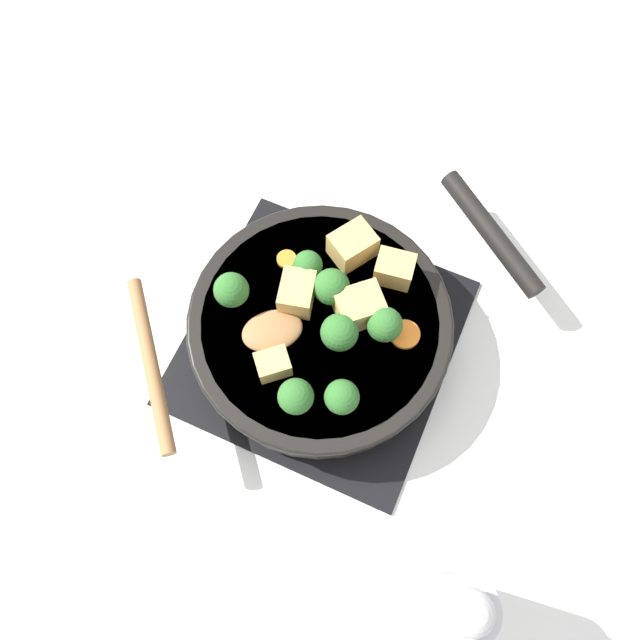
% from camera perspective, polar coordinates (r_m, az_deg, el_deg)
% --- Properties ---
extents(ground_plane, '(2.40, 2.40, 0.00)m').
position_cam_1_polar(ground_plane, '(0.77, 0.00, -2.05)').
color(ground_plane, silver).
extents(front_burner_grate, '(0.31, 0.31, 0.03)m').
position_cam_1_polar(front_burner_grate, '(0.76, 0.00, -1.75)').
color(front_burner_grate, black).
rests_on(front_burner_grate, ground_plane).
extents(skillet_pan, '(0.41, 0.37, 0.05)m').
position_cam_1_polar(skillet_pan, '(0.72, 0.22, -0.50)').
color(skillet_pan, black).
rests_on(skillet_pan, front_burner_grate).
extents(wooden_spoon, '(0.21, 0.22, 0.02)m').
position_cam_1_polar(wooden_spoon, '(0.69, -10.18, -2.53)').
color(wooden_spoon, olive).
rests_on(wooden_spoon, skillet_pan).
extents(tofu_cube_center_large, '(0.06, 0.06, 0.04)m').
position_cam_1_polar(tofu_cube_center_large, '(0.72, 3.15, 6.75)').
color(tofu_cube_center_large, tan).
rests_on(tofu_cube_center_large, skillet_pan).
extents(tofu_cube_near_handle, '(0.06, 0.06, 0.04)m').
position_cam_1_polar(tofu_cube_near_handle, '(0.68, 3.61, 1.17)').
color(tofu_cube_near_handle, tan).
rests_on(tofu_cube_near_handle, skillet_pan).
extents(tofu_cube_east_chunk, '(0.05, 0.05, 0.04)m').
position_cam_1_polar(tofu_cube_east_chunk, '(0.69, -2.11, 2.47)').
color(tofu_cube_east_chunk, tan).
rests_on(tofu_cube_east_chunk, skillet_pan).
extents(tofu_cube_west_chunk, '(0.04, 0.05, 0.03)m').
position_cam_1_polar(tofu_cube_west_chunk, '(0.71, 6.81, 4.64)').
color(tofu_cube_west_chunk, tan).
rests_on(tofu_cube_west_chunk, skillet_pan).
extents(tofu_cube_back_piece, '(0.04, 0.05, 0.03)m').
position_cam_1_polar(tofu_cube_back_piece, '(0.67, -4.32, -4.06)').
color(tofu_cube_back_piece, tan).
rests_on(tofu_cube_back_piece, skillet_pan).
extents(broccoli_floret_near_spoon, '(0.03, 0.03, 0.04)m').
position_cam_1_polar(broccoli_floret_near_spoon, '(0.70, -1.12, 5.01)').
color(broccoli_floret_near_spoon, '#709956').
rests_on(broccoli_floret_near_spoon, skillet_pan).
extents(broccoli_floret_center_top, '(0.04, 0.04, 0.05)m').
position_cam_1_polar(broccoli_floret_center_top, '(0.67, 5.91, -0.42)').
color(broccoli_floret_center_top, '#709956').
rests_on(broccoli_floret_center_top, skillet_pan).
extents(broccoli_floret_east_rim, '(0.04, 0.04, 0.05)m').
position_cam_1_polar(broccoli_floret_east_rim, '(0.69, -8.10, 2.71)').
color(broccoli_floret_east_rim, '#709956').
rests_on(broccoli_floret_east_rim, skillet_pan).
extents(broccoli_floret_west_rim, '(0.04, 0.04, 0.05)m').
position_cam_1_polar(broccoli_floret_west_rim, '(0.66, 1.80, -1.15)').
color(broccoli_floret_west_rim, '#709956').
rests_on(broccoli_floret_west_rim, skillet_pan).
extents(broccoli_floret_north_edge, '(0.04, 0.04, 0.05)m').
position_cam_1_polar(broccoli_floret_north_edge, '(0.68, 1.37, 2.91)').
color(broccoli_floret_north_edge, '#709956').
rests_on(broccoli_floret_north_edge, skillet_pan).
extents(broccoli_floret_south_cluster, '(0.04, 0.04, 0.04)m').
position_cam_1_polar(broccoli_floret_south_cluster, '(0.64, 2.01, -7.06)').
color(broccoli_floret_south_cluster, '#709956').
rests_on(broccoli_floret_south_cluster, skillet_pan).
extents(broccoli_floret_mid_floret, '(0.04, 0.04, 0.05)m').
position_cam_1_polar(broccoli_floret_mid_floret, '(0.64, -2.23, -7.01)').
color(broccoli_floret_mid_floret, '#709956').
rests_on(broccoli_floret_mid_floret, skillet_pan).
extents(carrot_slice_orange_thin, '(0.02, 0.02, 0.01)m').
position_cam_1_polar(carrot_slice_orange_thin, '(0.73, -3.07, 5.57)').
color(carrot_slice_orange_thin, orange).
rests_on(carrot_slice_orange_thin, skillet_pan).
extents(carrot_slice_near_center, '(0.03, 0.03, 0.01)m').
position_cam_1_polar(carrot_slice_near_center, '(0.69, 7.76, -1.31)').
color(carrot_slice_near_center, orange).
rests_on(carrot_slice_near_center, skillet_pan).
extents(pepper_mill, '(0.06, 0.06, 0.19)m').
position_cam_1_polar(pepper_mill, '(0.65, 11.82, -24.21)').
color(pepper_mill, '#B2B2B7').
rests_on(pepper_mill, ground_plane).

